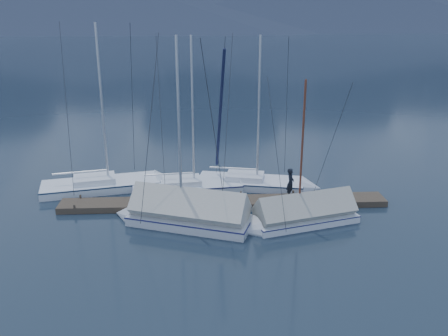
# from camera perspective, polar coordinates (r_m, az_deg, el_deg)

# --- Properties ---
(ground) EXTENTS (1000.00, 1000.00, 0.00)m
(ground) POSITION_cam_1_polar(r_m,az_deg,el_deg) (24.59, 0.26, -6.36)
(ground) COLOR black
(ground) RESTS_ON ground
(dock) EXTENTS (18.00, 1.50, 0.54)m
(dock) POSITION_cam_1_polar(r_m,az_deg,el_deg) (26.37, -0.00, -4.31)
(dock) COLOR #382D23
(dock) RESTS_ON ground
(mooring_posts) EXTENTS (15.12, 1.52, 0.35)m
(mooring_posts) POSITION_cam_1_polar(r_m,az_deg,el_deg) (26.26, -1.09, -3.85)
(mooring_posts) COLOR #382D23
(mooring_posts) RESTS_ON ground
(sailboat_open_left) EXTENTS (8.36, 4.03, 10.66)m
(sailboat_open_left) POSITION_cam_1_polar(r_m,az_deg,el_deg) (29.61, -12.60, -1.98)
(sailboat_open_left) COLOR white
(sailboat_open_left) RESTS_ON ground
(sailboat_open_mid) EXTENTS (7.71, 3.31, 9.93)m
(sailboat_open_mid) POSITION_cam_1_polar(r_m,az_deg,el_deg) (28.63, -2.55, -2.28)
(sailboat_open_mid) COLOR silver
(sailboat_open_mid) RESTS_ON ground
(sailboat_open_right) EXTENTS (7.78, 3.75, 9.92)m
(sailboat_open_right) POSITION_cam_1_polar(r_m,az_deg,el_deg) (29.08, 5.02, -2.00)
(sailboat_open_right) COLOR silver
(sailboat_open_right) RESTS_ON ground
(sailboat_covered_near) EXTENTS (6.53, 3.52, 8.12)m
(sailboat_covered_near) POSITION_cam_1_polar(r_m,az_deg,el_deg) (24.34, 8.66, -5.82)
(sailboat_covered_near) COLOR white
(sailboat_covered_near) RESTS_ON ground
(sailboat_covered_far) EXTENTS (7.58, 4.52, 10.21)m
(sailboat_covered_far) POSITION_cam_1_polar(r_m,az_deg,el_deg) (24.21, -5.42, -5.58)
(sailboat_covered_far) COLOR silver
(sailboat_covered_far) RESTS_ON ground
(person) EXTENTS (0.58, 0.71, 1.68)m
(person) POSITION_cam_1_polar(r_m,az_deg,el_deg) (26.63, 8.00, -1.79)
(person) COLOR black
(person) RESTS_ON dock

